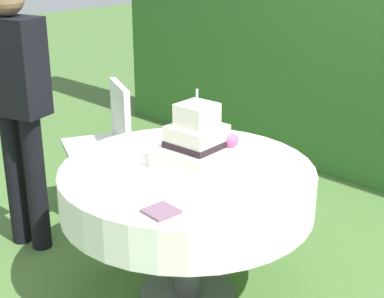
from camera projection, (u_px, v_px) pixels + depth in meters
name	position (u px, v px, depth m)	size (l,w,h in m)	color
ground_plane	(188.00, 293.00, 3.16)	(20.00, 20.00, 0.00)	#476B33
cake_table	(187.00, 189.00, 2.94)	(1.28, 1.28, 0.73)	#4C4C51
wedding_cake	(197.00, 145.00, 2.86)	(0.35, 0.35, 0.40)	silver
serving_plate_near	(108.00, 157.00, 3.02)	(0.13, 0.13, 0.01)	white
serving_plate_far	(271.00, 160.00, 2.97)	(0.13, 0.13, 0.01)	white
serving_plate_left	(208.00, 200.00, 2.54)	(0.15, 0.15, 0.01)	white
napkin_stack	(161.00, 211.00, 2.44)	(0.13, 0.13, 0.01)	#6B4C60
garden_chair	(107.00, 136.00, 3.91)	(0.53, 0.53, 0.89)	white
standing_person	(17.00, 100.00, 3.32)	(0.40, 0.29, 1.60)	black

